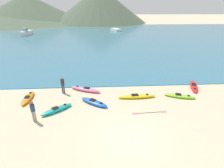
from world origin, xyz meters
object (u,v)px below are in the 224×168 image
kayak_on_sand_3 (57,109)px  person_near_waterline (63,84)px  kayak_on_sand_0 (180,96)px  kayak_on_sand_5 (194,86)px  kayak_on_sand_1 (28,98)px  kayak_on_sand_2 (137,96)px  kayak_on_sand_6 (85,89)px  person_near_foreground (33,110)px  loose_paddle (149,113)px  moored_boat_0 (27,33)px  moored_boat_2 (116,30)px  kayak_on_sand_4 (94,102)px

kayak_on_sand_3 → person_near_waterline: 3.30m
kayak_on_sand_0 → kayak_on_sand_5: kayak_on_sand_0 is taller
kayak_on_sand_5 → person_near_waterline: person_near_waterline is taller
kayak_on_sand_1 → kayak_on_sand_2: 9.91m
kayak_on_sand_3 → kayak_on_sand_6: (2.00, 3.58, 0.01)m
kayak_on_sand_3 → person_near_foreground: 2.00m
kayak_on_sand_6 → person_near_foreground: bearing=-124.1°
person_near_waterline → kayak_on_sand_6: bearing=10.7°
kayak_on_sand_6 → loose_paddle: kayak_on_sand_6 is taller
moored_boat_0 → person_near_foreground: bearing=-68.7°
kayak_on_sand_2 → person_near_foreground: size_ratio=2.12×
moored_boat_0 → moored_boat_2: bearing=18.2°
kayak_on_sand_2 → kayak_on_sand_6: kayak_on_sand_6 is taller
kayak_on_sand_1 → kayak_on_sand_4: bearing=-10.6°
kayak_on_sand_3 → person_near_foreground: size_ratio=1.46×
kayak_on_sand_4 → person_near_foreground: bearing=-151.9°
kayak_on_sand_5 → moored_boat_2: bearing=95.3°
person_near_waterline → moored_boat_0: (-18.07, 38.81, -0.19)m
kayak_on_sand_5 → kayak_on_sand_6: 11.25m
loose_paddle → kayak_on_sand_2: bearing=102.2°
kayak_on_sand_6 → person_near_waterline: bearing=-169.3°
kayak_on_sand_4 → kayak_on_sand_5: size_ratio=0.81×
kayak_on_sand_3 → kayak_on_sand_6: size_ratio=0.76×
kayak_on_sand_5 → person_near_foreground: bearing=-160.8°
kayak_on_sand_1 → kayak_on_sand_2: kayak_on_sand_1 is taller
kayak_on_sand_0 → kayak_on_sand_6: bearing=168.2°
person_near_foreground → person_near_waterline: bearing=74.7°
person_near_waterline → kayak_on_sand_2: bearing=-10.9°
kayak_on_sand_4 → moored_boat_2: bearing=83.2°
moored_boat_0 → loose_paddle: moored_boat_0 is taller
kayak_on_sand_4 → person_near_waterline: (-3.03, 2.21, 0.82)m
kayak_on_sand_3 → person_near_foreground: (-1.30, -1.29, 0.79)m
kayak_on_sand_5 → moored_boat_2: moored_boat_2 is taller
kayak_on_sand_2 → moored_boat_2: (2.07, 49.04, 0.28)m
kayak_on_sand_2 → person_near_foreground: (-8.15, -3.15, 0.81)m
kayak_on_sand_3 → kayak_on_sand_5: bearing=15.9°
kayak_on_sand_2 → person_near_waterline: 7.10m
kayak_on_sand_3 → moored_boat_2: bearing=80.1°
kayak_on_sand_1 → kayak_on_sand_3: size_ratio=1.07×
person_near_waterline → moored_boat_2: size_ratio=0.33×
kayak_on_sand_5 → loose_paddle: bearing=-142.6°
person_near_foreground → moored_boat_2: size_ratio=0.33×
kayak_on_sand_0 → kayak_on_sand_4: kayak_on_sand_4 is taller
person_near_waterline → loose_paddle: bearing=-27.5°
kayak_on_sand_0 → moored_boat_2: bearing=92.3°
person_near_foreground → kayak_on_sand_4: bearing=28.1°
kayak_on_sand_3 → moored_boat_2: 51.67m
kayak_on_sand_1 → moored_boat_0: 42.66m
person_near_waterline → moored_boat_0: bearing=115.0°
kayak_on_sand_2 → kayak_on_sand_6: bearing=160.4°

